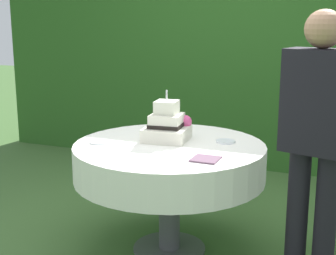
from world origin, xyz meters
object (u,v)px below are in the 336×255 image
(wedding_cake, at_px, (168,126))
(standing_person, at_px, (317,138))
(cake_table, at_px, (169,162))
(serving_plate_near, at_px, (100,142))
(napkin_stack, at_px, (206,159))
(serving_plate_far, at_px, (226,141))

(wedding_cake, relative_size, standing_person, 0.21)
(cake_table, relative_size, standing_person, 0.79)
(serving_plate_near, xyz_separation_m, napkin_stack, (0.77, -0.11, -0.00))
(wedding_cake, bearing_deg, napkin_stack, -42.47)
(napkin_stack, xyz_separation_m, standing_person, (0.61, 0.03, 0.18))
(cake_table, bearing_deg, napkin_stack, -37.37)
(napkin_stack, bearing_deg, cake_table, 142.63)
(wedding_cake, distance_m, serving_plate_far, 0.40)
(cake_table, height_order, serving_plate_far, serving_plate_far)
(napkin_stack, bearing_deg, serving_plate_near, 171.82)
(serving_plate_near, distance_m, serving_plate_far, 0.83)
(standing_person, bearing_deg, serving_plate_far, 146.44)
(standing_person, bearing_deg, serving_plate_near, 176.80)
(napkin_stack, bearing_deg, standing_person, 3.18)
(cake_table, distance_m, wedding_cake, 0.25)
(cake_table, xyz_separation_m, wedding_cake, (-0.05, 0.10, 0.22))
(serving_plate_far, distance_m, standing_person, 0.75)
(wedding_cake, relative_size, napkin_stack, 2.20)
(serving_plate_far, xyz_separation_m, napkin_stack, (0.00, -0.44, -0.00))
(cake_table, bearing_deg, serving_plate_far, 29.83)
(wedding_cake, bearing_deg, standing_person, -17.68)
(napkin_stack, bearing_deg, wedding_cake, 137.53)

